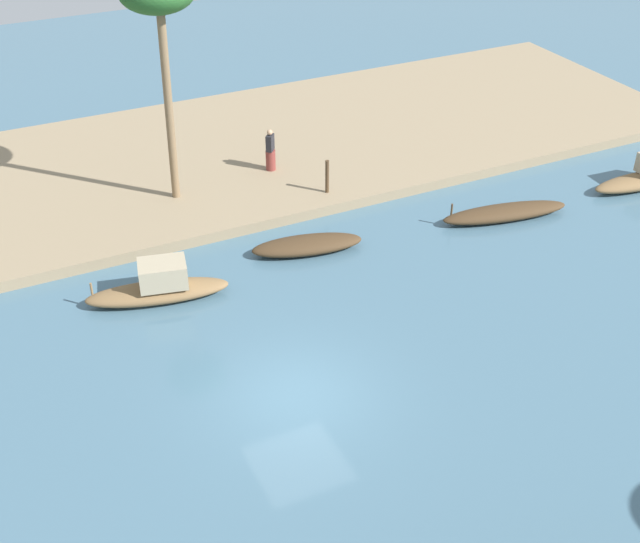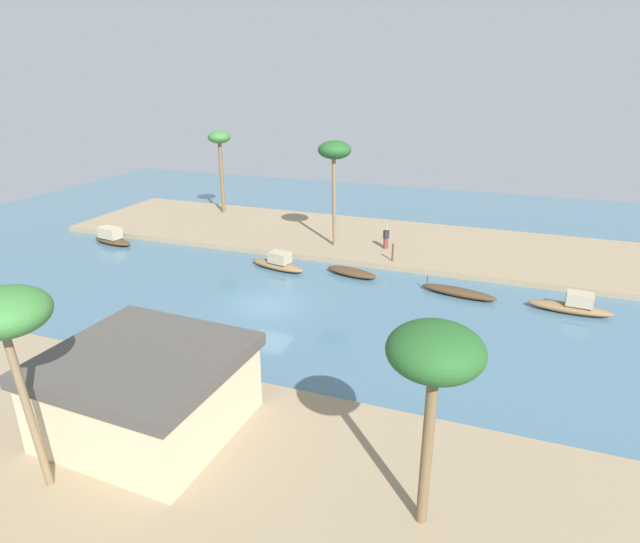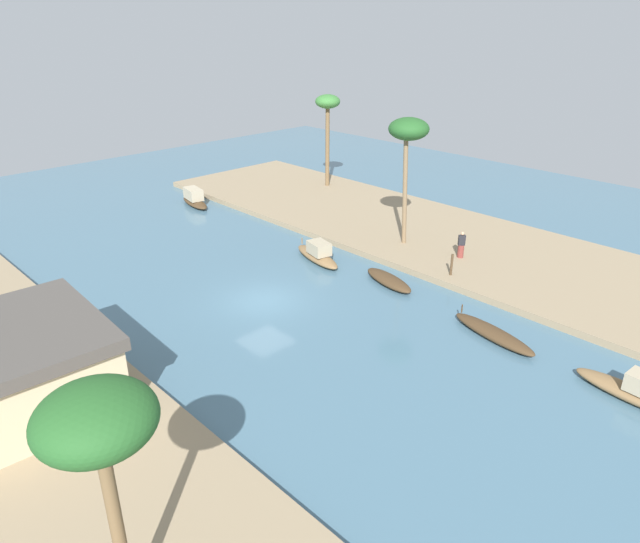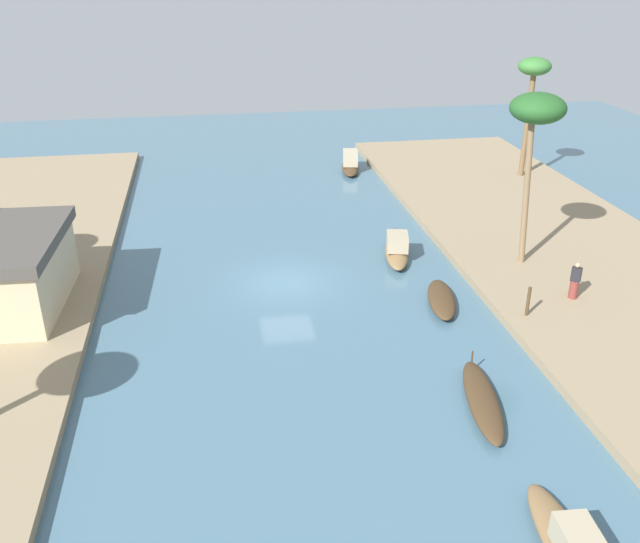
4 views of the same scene
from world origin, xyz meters
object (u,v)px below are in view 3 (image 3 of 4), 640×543
at_px(sampan_with_red_awning, 194,199).
at_px(person_on_near_bank, 461,247).
at_px(sampan_open_hull, 389,280).
at_px(palm_tree_left_near, 409,133).
at_px(riverside_building, 16,368).
at_px(mooring_post, 452,265).
at_px(palm_tree_right_short, 97,426).
at_px(palm_tree_left_far, 328,108).
at_px(sampan_midstream, 635,391).
at_px(sampan_downstream_large, 493,334).
at_px(sampan_near_left_bank, 318,254).

xyz_separation_m(sampan_with_red_awning, person_on_near_bank, (-21.50, -5.30, 0.56)).
xyz_separation_m(sampan_open_hull, palm_tree_left_near, (2.93, -4.81, 7.26)).
bearing_deg(riverside_building, mooring_post, -98.63).
bearing_deg(palm_tree_right_short, palm_tree_left_far, -51.71).
relative_size(sampan_midstream, palm_tree_right_short, 0.71).
xyz_separation_m(sampan_downstream_large, mooring_post, (5.13, -3.94, 0.78)).
distance_m(sampan_open_hull, palm_tree_left_near, 9.19).
xyz_separation_m(sampan_downstream_large, person_on_near_bank, (6.25, -6.58, 0.84)).
distance_m(palm_tree_left_far, palm_tree_right_short, 39.64).
relative_size(sampan_open_hull, palm_tree_left_far, 0.51).
distance_m(sampan_downstream_large, sampan_midstream, 6.47).
bearing_deg(sampan_open_hull, palm_tree_left_far, -21.61).
bearing_deg(sampan_downstream_large, sampan_near_left_bank, 8.44).
height_order(palm_tree_left_near, riverside_building, palm_tree_left_near).
xyz_separation_m(sampan_midstream, palm_tree_left_far, (30.03, -12.43, 6.51)).
bearing_deg(palm_tree_left_far, sampan_downstream_large, 152.75).
relative_size(sampan_with_red_awning, sampan_downstream_large, 0.85).
distance_m(sampan_near_left_bank, mooring_post, 8.21).
bearing_deg(sampan_downstream_large, palm_tree_left_near, -19.16).
relative_size(sampan_open_hull, sampan_near_left_bank, 0.87).
bearing_deg(riverside_building, palm_tree_left_near, -85.59).
xyz_separation_m(sampan_midstream, palm_tree_right_short, (5.47, 18.67, 5.61)).
relative_size(person_on_near_bank, palm_tree_left_near, 0.21).
relative_size(sampan_open_hull, person_on_near_bank, 2.36).
height_order(sampan_downstream_large, person_on_near_bank, person_on_near_bank).
xyz_separation_m(sampan_with_red_awning, riverside_building, (-18.22, 19.26, 1.49)).
height_order(sampan_near_left_bank, mooring_post, mooring_post).
relative_size(palm_tree_left_near, palm_tree_left_far, 1.05).
height_order(sampan_midstream, palm_tree_left_far, palm_tree_left_far).
distance_m(person_on_near_bank, riverside_building, 24.80).
bearing_deg(riverside_building, sampan_with_red_awning, -43.87).
xyz_separation_m(sampan_open_hull, riverside_building, (2.23, 19.02, 1.76)).
distance_m(sampan_downstream_large, palm_tree_left_near, 13.85).
bearing_deg(sampan_with_red_awning, sampan_downstream_large, -172.17).
height_order(sampan_open_hull, person_on_near_bank, person_on_near_bank).
height_order(person_on_near_bank, mooring_post, person_on_near_bank).
xyz_separation_m(sampan_downstream_large, palm_tree_right_short, (-0.99, 18.96, 5.80)).
distance_m(sampan_with_red_awning, sampan_near_left_bank, 15.22).
bearing_deg(person_on_near_bank, mooring_post, 64.22).
bearing_deg(sampan_near_left_bank, person_on_near_bank, -123.14).
relative_size(sampan_near_left_bank, mooring_post, 3.53).
xyz_separation_m(sampan_downstream_large, sampan_midstream, (-6.46, 0.29, 0.19)).
distance_m(sampan_with_red_awning, mooring_post, 22.78).
bearing_deg(person_on_near_bank, sampan_midstream, 102.77).
bearing_deg(palm_tree_left_near, sampan_midstream, 159.78).
height_order(palm_tree_left_far, riverside_building, palm_tree_left_far).
distance_m(sampan_with_red_awning, sampan_midstream, 34.24).
bearing_deg(person_on_near_bank, palm_tree_left_near, -38.39).
distance_m(sampan_downstream_large, sampan_near_left_bank, 12.57).
xyz_separation_m(sampan_with_red_awning, palm_tree_right_short, (-28.73, 20.25, 5.53)).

